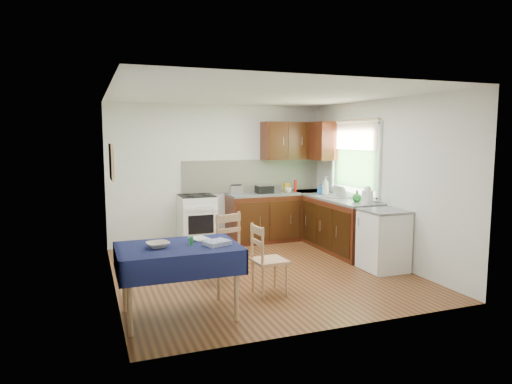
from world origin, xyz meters
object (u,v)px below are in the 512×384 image
object	(u,v)px
dining_table	(178,255)
sandwich_press	(264,189)
chair_far	(223,245)
dish_rack	(339,196)
chair_near	(266,257)
kettle	(367,196)
toaster	(236,190)

from	to	relation	value
dining_table	sandwich_press	distance (m)	3.69
chair_far	dish_rack	distance (m)	2.63
chair_near	kettle	distance (m)	2.20
chair_near	dish_rack	xyz separation A→B (m)	(2.00, 1.66, 0.46)
toaster	chair_near	bearing A→B (deg)	-76.26
dining_table	dish_rack	size ratio (longest dim) A/B	3.01
kettle	dish_rack	bearing A→B (deg)	88.21
dining_table	chair_near	distance (m)	1.20
toaster	kettle	distance (m)	2.40
toaster	chair_far	bearing A→B (deg)	-88.57
dining_table	kettle	distance (m)	3.33
dining_table	toaster	world-z (taller)	toaster
chair_near	sandwich_press	world-z (taller)	sandwich_press
dining_table	kettle	world-z (taller)	kettle
sandwich_press	kettle	distance (m)	2.09
toaster	kettle	xyz separation A→B (m)	(1.49, -1.88, 0.05)
dining_table	chair_near	size ratio (longest dim) A/B	1.47
toaster	kettle	world-z (taller)	kettle
chair_near	sandwich_press	size ratio (longest dim) A/B	3.00
dining_table	toaster	xyz separation A→B (m)	(1.62, 3.00, 0.31)
chair_near	dining_table	bearing A→B (deg)	102.04
dining_table	dish_rack	world-z (taller)	dish_rack
chair_far	chair_near	world-z (taller)	chair_far
chair_far	chair_near	distance (m)	0.72
chair_far	sandwich_press	size ratio (longest dim) A/B	3.27
chair_far	kettle	bearing A→B (deg)	165.59
toaster	dish_rack	xyz separation A→B (m)	(1.51, -1.02, -0.06)
toaster	dish_rack	bearing A→B (deg)	-10.01
chair_near	dish_rack	distance (m)	2.64
dining_table	kettle	bearing A→B (deg)	39.64
chair_far	toaster	world-z (taller)	toaster
chair_far	dish_rack	world-z (taller)	dish_rack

